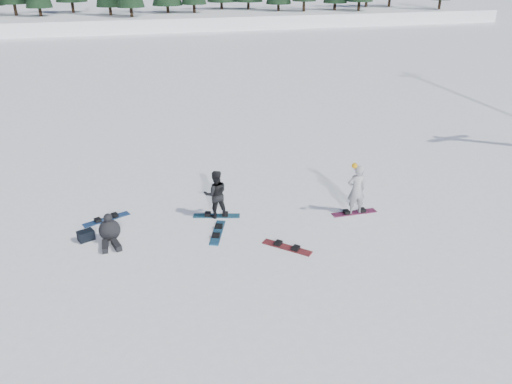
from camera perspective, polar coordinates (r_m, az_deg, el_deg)
ground at (r=14.76m, az=5.01°, el=-5.75°), size 420.00×420.00×0.00m
alpine_backdrop at (r=202.32m, az=-17.87°, el=17.73°), size 412.50×227.00×53.20m
snowboarder_woman at (r=16.28m, az=11.40°, el=0.29°), size 0.62×0.42×1.83m
snowboarder_man at (r=15.85m, az=-4.62°, el=-0.24°), size 0.80×0.64×1.59m
seated_rider at (r=15.22m, az=-16.39°, el=-4.31°), size 0.70×1.08×0.88m
gear_bag at (r=15.58m, az=-18.87°, el=-4.73°), size 0.53×0.45×0.30m
snowboard_woman at (r=16.65m, az=11.16°, el=-2.34°), size 1.50×0.28×0.03m
snowboard_man at (r=16.19m, az=-4.53°, el=-2.73°), size 1.52×0.66×0.03m
snowboard_loose_a at (r=15.22m, az=-4.41°, el=-4.65°), size 0.77×1.51×0.03m
snowboard_loose_c at (r=16.63m, az=-16.71°, el=-3.00°), size 1.49×0.83×0.03m
snowboard_loose_b at (r=14.46m, az=3.56°, el=-6.34°), size 1.27×1.24×0.03m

